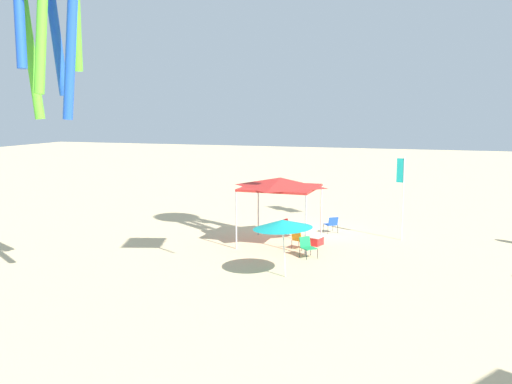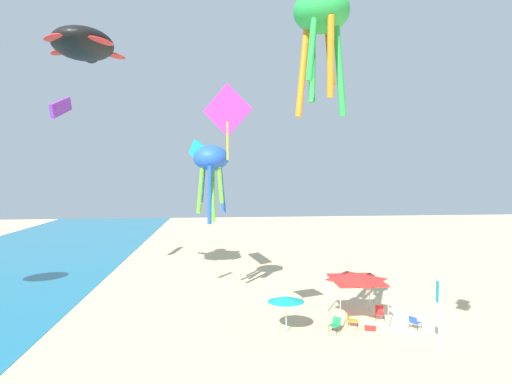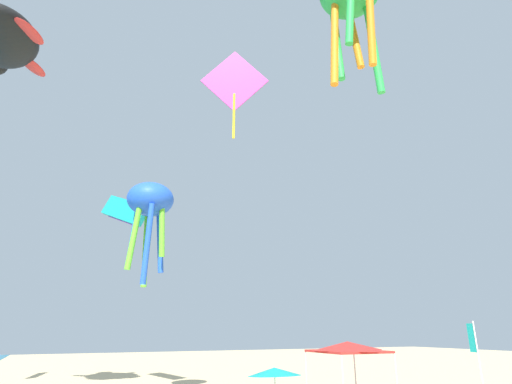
{
  "view_description": "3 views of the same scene",
  "coord_description": "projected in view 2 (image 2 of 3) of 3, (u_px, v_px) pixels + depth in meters",
  "views": [
    {
      "loc": [
        -5.9,
        25.89,
        5.98
      ],
      "look_at": [
        1.06,
        4.68,
        2.64
      ],
      "focal_mm": 39.12,
      "sensor_mm": 36.0,
      "label": 1
    },
    {
      "loc": [
        -23.2,
        11.04,
        9.2
      ],
      "look_at": [
        -0.3,
        8.89,
        8.13
      ],
      "focal_mm": 27.92,
      "sensor_mm": 36.0,
      "label": 2
    },
    {
      "loc": [
        -16.65,
        15.37,
        3.48
      ],
      "look_at": [
        -0.3,
        7.79,
        9.55
      ],
      "focal_mm": 28.97,
      "sensor_mm": 36.0,
      "label": 3
    }
  ],
  "objects": [
    {
      "name": "kite_parafoil_teal",
      "position": [
        203.0,
        155.0,
        32.57
      ],
      "size": [
        4.25,
        2.6,
        2.84
      ],
      "rotation": [
        0.0,
        0.0,
        3.58
      ],
      "color": "teal"
    },
    {
      "name": "folding_chair_near_cooler",
      "position": [
        351.0,
        319.0,
        23.85
      ],
      "size": [
        0.71,
        0.77,
        0.82
      ],
      "rotation": [
        0.0,
        0.0,
        5.91
      ],
      "color": "black",
      "rests_on": "ground"
    },
    {
      "name": "kite_parafoil_purple",
      "position": [
        61.0,
        108.0,
        32.7
      ],
      "size": [
        3.86,
        0.43,
        2.29
      ],
      "rotation": [
        0.0,
        0.0,
        3.1
      ],
      "color": "purple"
    },
    {
      "name": "banner_flag",
      "position": [
        438.0,
        310.0,
        20.06
      ],
      "size": [
        0.36,
        0.06,
        3.86
      ],
      "color": "silver",
      "rests_on": "ground"
    },
    {
      "name": "kite_octopus_blue",
      "position": [
        211.0,
        162.0,
        28.26
      ],
      "size": [
        2.51,
        2.51,
        5.56
      ],
      "rotation": [
        0.0,
        0.0,
        0.92
      ],
      "color": "blue"
    },
    {
      "name": "ground",
      "position": [
        399.0,
        323.0,
        24.54
      ],
      "size": [
        120.0,
        120.0,
        0.1
      ],
      "primitive_type": "cube",
      "color": "#D6BC8C"
    },
    {
      "name": "kite_octopus_green",
      "position": [
        321.0,
        18.0,
        16.53
      ],
      "size": [
        2.34,
        2.34,
        5.2
      ],
      "rotation": [
        0.0,
        0.0,
        2.36
      ],
      "color": "green"
    },
    {
      "name": "canopy_tent",
      "position": [
        356.0,
        277.0,
        24.83
      ],
      "size": [
        3.19,
        3.03,
        2.99
      ],
      "rotation": [
        0.0,
        0.0,
        -0.02
      ],
      "color": "#B7B7BC",
      "rests_on": "ground"
    },
    {
      "name": "beach_umbrella",
      "position": [
        286.0,
        299.0,
        23.03
      ],
      "size": [
        2.15,
        2.14,
        2.15
      ],
      "color": "silver",
      "rests_on": "ground"
    },
    {
      "name": "kite_diamond_magenta",
      "position": [
        227.0,
        113.0,
        18.47
      ],
      "size": [
        1.08,
        2.28,
        3.56
      ],
      "rotation": [
        0.0,
        0.0,
        4.3
      ],
      "color": "#E02D9E"
    },
    {
      "name": "folding_chair_left_of_tent",
      "position": [
        414.0,
        322.0,
        23.44
      ],
      "size": [
        0.79,
        0.81,
        0.82
      ],
      "rotation": [
        0.0,
        0.0,
        0.64
      ],
      "color": "black",
      "rests_on": "ground"
    },
    {
      "name": "folding_chair_right_of_tent",
      "position": [
        335.0,
        324.0,
        23.12
      ],
      "size": [
        0.81,
        0.81,
        0.82
      ],
      "rotation": [
        0.0,
        0.0,
        3.93
      ],
      "color": "black",
      "rests_on": "ground"
    },
    {
      "name": "cooler_box",
      "position": [
        370.0,
        327.0,
        23.38
      ],
      "size": [
        0.57,
        0.71,
        0.4
      ],
      "color": "red",
      "rests_on": "ground"
    },
    {
      "name": "folding_chair_facing_ocean",
      "position": [
        380.0,
        312.0,
        25.1
      ],
      "size": [
        0.75,
        0.68,
        0.82
      ],
      "rotation": [
        0.0,
        0.0,
        4.42
      ],
      "color": "black",
      "rests_on": "ground"
    },
    {
      "name": "kite_turtle_black",
      "position": [
        83.0,
        45.0,
        27.07
      ],
      "size": [
        6.31,
        5.55,
        1.97
      ],
      "rotation": [
        0.0,
        0.0,
        0.13
      ],
      "color": "black"
    }
  ]
}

